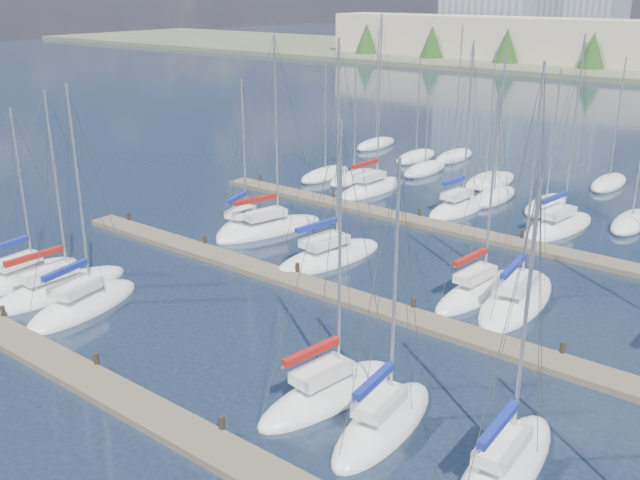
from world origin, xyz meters
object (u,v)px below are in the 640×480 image
Objects in this scene: sailboat_e at (383,423)px; sailboat_b at (58,290)px; sailboat_a at (25,278)px; sailboat_d at (328,394)px; sailboat_j at (329,257)px; sailboat_c at (83,305)px; sailboat_i at (270,229)px; sailboat_n at (372,188)px; sailboat_p at (558,226)px; sailboat_h at (243,226)px; sailboat_f at (504,468)px; sailboat_l at (516,300)px; sailboat_k at (477,291)px; sailboat_o at (458,208)px.

sailboat_b reaches higher than sailboat_e.
sailboat_d is (21.67, 1.04, 0.01)m from sailboat_a.
sailboat_c is at bearing -104.60° from sailboat_j.
sailboat_i is 15.67m from sailboat_c.
sailboat_d is 15.76m from sailboat_c.
sailboat_n reaches higher than sailboat_d.
sailboat_b is 0.85× the size of sailboat_p.
sailboat_n is at bearing 68.17° from sailboat_h.
sailboat_f is at bearing -65.04° from sailboat_p.
sailboat_c is (-23.59, -1.19, -0.00)m from sailboat_f.
sailboat_l reaches higher than sailboat_d.
sailboat_p is at bearing 95.71° from sailboat_l.
sailboat_j reaches higher than sailboat_l.
sailboat_f is 15.65m from sailboat_k.
sailboat_c is (2.55, -14.87, -0.00)m from sailboat_h.
sailboat_c is at bearing -146.22° from sailboat_l.
sailboat_o is at bearing 64.79° from sailboat_c.
sailboat_l is 0.96× the size of sailboat_p.
sailboat_o is at bearing 92.90° from sailboat_j.
sailboat_e is at bearing -73.30° from sailboat_k.
sailboat_o is 1.12× the size of sailboat_b.
sailboat_a is 0.86× the size of sailboat_c.
sailboat_i is 0.94× the size of sailboat_n.
sailboat_p reaches higher than sailboat_l.
sailboat_l reaches higher than sailboat_c.
sailboat_a is 26.19m from sailboat_k.
sailboat_o reaches higher than sailboat_f.
sailboat_i reaches higher than sailboat_d.
sailboat_c is at bearing -73.66° from sailboat_i.
sailboat_c reaches higher than sailboat_d.
sailboat_h is (-1.84, -0.79, -0.01)m from sailboat_i.
sailboat_p reaches higher than sailboat_o.
sailboat_e is 4.88m from sailboat_f.
sailboat_i is 2.00m from sailboat_h.
sailboat_f is 0.92× the size of sailboat_d.
sailboat_i reaches higher than sailboat_c.
sailboat_d reaches higher than sailboat_f.
sailboat_j reaches higher than sailboat_k.
sailboat_a is at bearing -118.71° from sailboat_h.
sailboat_n reaches higher than sailboat_l.
sailboat_o is at bearing 59.21° from sailboat_a.
sailboat_j is at bearing 56.21° from sailboat_c.
sailboat_l is 16.97m from sailboat_o.
sailboat_a is at bearing -110.90° from sailboat_o.
sailboat_i is 1.12× the size of sailboat_c.
sailboat_o reaches higher than sailboat_e.
sailboat_c is 21.59m from sailboat_k.
sailboat_p reaches higher than sailboat_h.
sailboat_a is at bearing 168.18° from sailboat_c.
sailboat_i is (2.20, 15.34, 0.02)m from sailboat_b.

